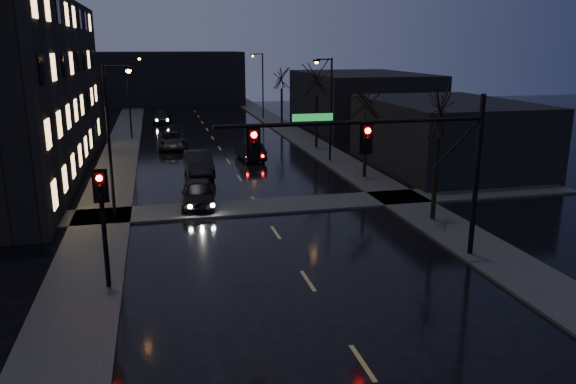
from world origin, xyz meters
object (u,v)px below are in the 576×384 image
oncoming_car_b (198,163)px  lead_car (250,151)px  oncoming_car_a (198,193)px  oncoming_car_c (172,140)px  oncoming_car_d (162,117)px

oncoming_car_b → lead_car: 6.36m
lead_car → oncoming_car_a: bearing=61.8°
oncoming_car_a → oncoming_car_b: bearing=90.2°
oncoming_car_c → lead_car: 8.99m
oncoming_car_b → oncoming_car_a: bearing=-95.7°
oncoming_car_b → oncoming_car_c: oncoming_car_b is taller
oncoming_car_d → lead_car: 25.11m
oncoming_car_a → lead_car: (5.12, 12.64, -0.06)m
oncoming_car_a → oncoming_car_d: bearing=97.0°
oncoming_car_d → lead_car: bearing=-69.8°
oncoming_car_c → oncoming_car_d: 17.47m
oncoming_car_a → oncoming_car_b: 8.13m
oncoming_car_c → lead_car: oncoming_car_c is taller
oncoming_car_c → lead_car: bearing=-49.4°
oncoming_car_b → lead_car: (4.46, 4.53, -0.13)m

